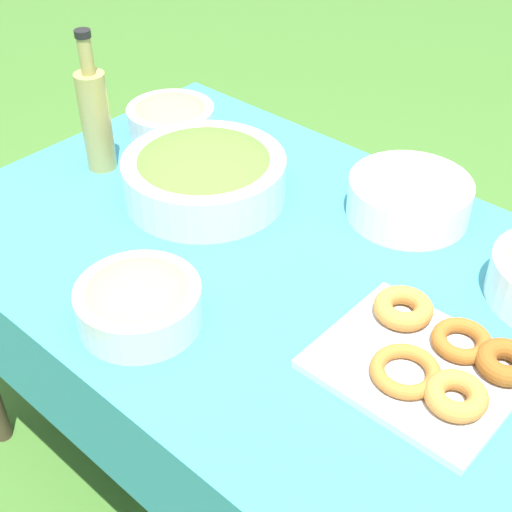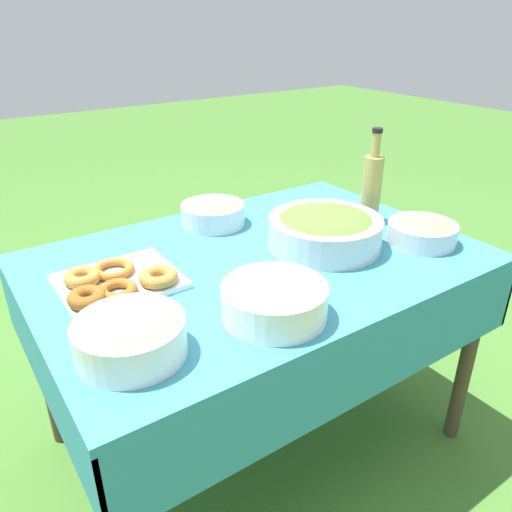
{
  "view_description": "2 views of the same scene",
  "coord_description": "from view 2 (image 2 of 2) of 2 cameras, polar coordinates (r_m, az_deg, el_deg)",
  "views": [
    {
      "loc": [
        0.75,
        -0.84,
        1.6
      ],
      "look_at": [
        0.04,
        -0.06,
        0.77
      ],
      "focal_mm": 50.0,
      "sensor_mm": 36.0,
      "label": 1
    },
    {
      "loc": [
        0.77,
        1.12,
        1.4
      ],
      "look_at": [
        0.05,
        0.07,
        0.78
      ],
      "focal_mm": 35.0,
      "sensor_mm": 36.0,
      "label": 2
    }
  ],
  "objects": [
    {
      "name": "donut_platter",
      "position": [
        1.38,
        -15.71,
        -2.8
      ],
      "size": [
        0.33,
        0.29,
        0.05
      ],
      "color": "silver",
      "rests_on": "picnic_table"
    },
    {
      "name": "pasta_bowl",
      "position": [
        1.1,
        -14.23,
        -8.61
      ],
      "size": [
        0.24,
        0.24,
        0.1
      ],
      "color": "white",
      "rests_on": "picnic_table"
    },
    {
      "name": "olive_oil_bottle",
      "position": [
        1.77,
        13.08,
        7.79
      ],
      "size": [
        0.07,
        0.07,
        0.33
      ],
      "color": "#998E4C",
      "rests_on": "picnic_table"
    },
    {
      "name": "picnic_table",
      "position": [
        1.55,
        0.15,
        -3.26
      ],
      "size": [
        1.31,
        0.91,
        0.73
      ],
      "color": "teal",
      "rests_on": "ground_plane"
    },
    {
      "name": "plate_stack",
      "position": [
        1.2,
        2.12,
        -5.17
      ],
      "size": [
        0.26,
        0.26,
        0.08
      ],
      "color": "white",
      "rests_on": "picnic_table"
    },
    {
      "name": "ground_plane",
      "position": [
        1.95,
        0.12,
        -19.78
      ],
      "size": [
        14.0,
        14.0,
        0.0
      ],
      "primitive_type": "plane",
      "color": "#3D6B28"
    },
    {
      "name": "bread_bowl",
      "position": [
        1.73,
        -4.95,
        5.07
      ],
      "size": [
        0.22,
        0.22,
        0.09
      ],
      "color": "silver",
      "rests_on": "picnic_table"
    },
    {
      "name": "fruit_bowl",
      "position": [
        1.67,
        18.45,
        2.79
      ],
      "size": [
        0.22,
        0.22,
        0.08
      ],
      "color": "silver",
      "rests_on": "picnic_table"
    },
    {
      "name": "salad_bowl",
      "position": [
        1.57,
        7.9,
        3.11
      ],
      "size": [
        0.35,
        0.35,
        0.12
      ],
      "color": "silver",
      "rests_on": "picnic_table"
    }
  ]
}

